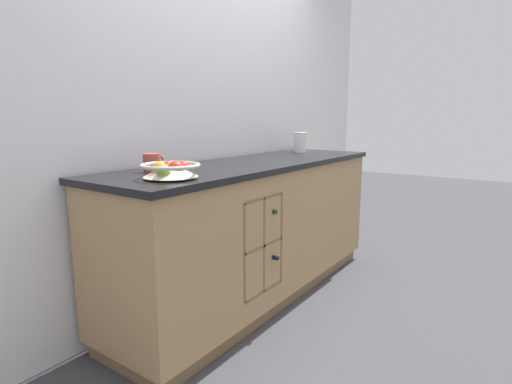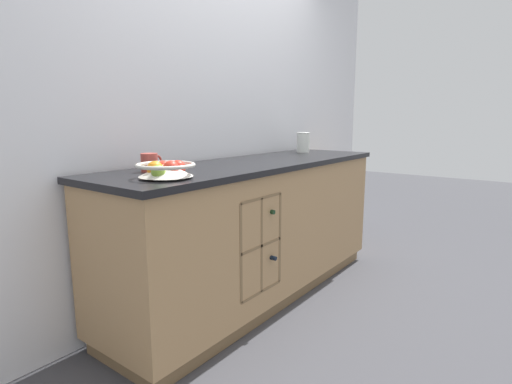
% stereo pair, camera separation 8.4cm
% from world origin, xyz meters
% --- Properties ---
extents(ground_plane, '(14.00, 14.00, 0.00)m').
position_xyz_m(ground_plane, '(0.00, 0.00, 0.00)').
color(ground_plane, '#424247').
extents(back_wall, '(4.68, 0.06, 2.55)m').
position_xyz_m(back_wall, '(0.00, 0.38, 1.27)').
color(back_wall, white).
rests_on(back_wall, ground_plane).
extents(kitchen_island, '(2.32, 0.67, 0.94)m').
position_xyz_m(kitchen_island, '(-0.00, -0.00, 0.47)').
color(kitchen_island, brown).
rests_on(kitchen_island, ground_plane).
extents(fruit_bowl, '(0.28, 0.28, 0.09)m').
position_xyz_m(fruit_bowl, '(-0.87, -0.12, 0.98)').
color(fruit_bowl, silver).
rests_on(fruit_bowl, kitchen_island).
extents(white_pitcher, '(0.16, 0.11, 0.17)m').
position_xyz_m(white_pitcher, '(0.82, 0.12, 1.02)').
color(white_pitcher, silver).
rests_on(white_pitcher, kitchen_island).
extents(ceramic_mug, '(0.13, 0.09, 0.10)m').
position_xyz_m(ceramic_mug, '(-0.75, 0.14, 0.99)').
color(ceramic_mug, '#B7473D').
rests_on(ceramic_mug, kitchen_island).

